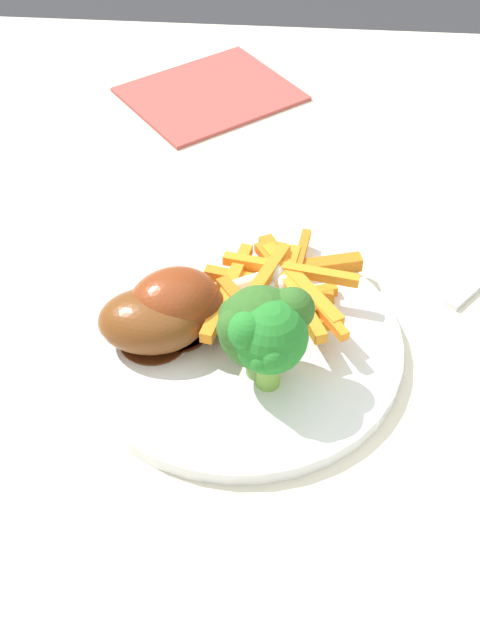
% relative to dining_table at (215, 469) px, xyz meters
% --- Properties ---
extents(dining_table, '(1.17, 0.75, 0.70)m').
position_rel_dining_table_xyz_m(dining_table, '(0.00, 0.00, 0.00)').
color(dining_table, silver).
rests_on(dining_table, ground_plane).
extents(dinner_plate, '(0.25, 0.25, 0.01)m').
position_rel_dining_table_xyz_m(dinner_plate, '(0.04, -0.02, 0.11)').
color(dinner_plate, white).
rests_on(dinner_plate, dining_table).
extents(broccoli_floret_front, '(0.06, 0.07, 0.08)m').
position_rel_dining_table_xyz_m(broccoli_floret_front, '(0.01, -0.03, 0.16)').
color(broccoli_floret_front, '#76A452').
rests_on(broccoli_floret_front, dinner_plate).
extents(broccoli_floret_middle, '(0.07, 0.06, 0.08)m').
position_rel_dining_table_xyz_m(broccoli_floret_middle, '(0.00, -0.04, 0.16)').
color(broccoli_floret_middle, '#82BB49').
rests_on(broccoli_floret_middle, dinner_plate).
extents(carrot_fries_pile, '(0.15, 0.15, 0.03)m').
position_rel_dining_table_xyz_m(carrot_fries_pile, '(0.08, -0.04, 0.13)').
color(carrot_fries_pile, orange).
rests_on(carrot_fries_pile, dinner_plate).
extents(chicken_drumstick_near, '(0.07, 0.14, 0.04)m').
position_rel_dining_table_xyz_m(chicken_drumstick_near, '(0.04, 0.04, 0.13)').
color(chicken_drumstick_near, '#50230E').
rests_on(chicken_drumstick_near, dinner_plate).
extents(chicken_drumstick_far, '(0.09, 0.13, 0.05)m').
position_rel_dining_table_xyz_m(chicken_drumstick_far, '(0.05, 0.03, 0.14)').
color(chicken_drumstick_far, '#5F200E').
rests_on(chicken_drumstick_far, dinner_plate).
extents(chicken_drumstick_extra, '(0.08, 0.13, 0.04)m').
position_rel_dining_table_xyz_m(chicken_drumstick_extra, '(0.05, 0.02, 0.13)').
color(chicken_drumstick_extra, '#4D1C0D').
rests_on(chicken_drumstick_extra, dinner_plate).
extents(napkin, '(0.22, 0.22, 0.00)m').
position_rel_dining_table_xyz_m(napkin, '(0.41, 0.05, 0.10)').
color(napkin, '#B74C47').
rests_on(napkin, dining_table).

